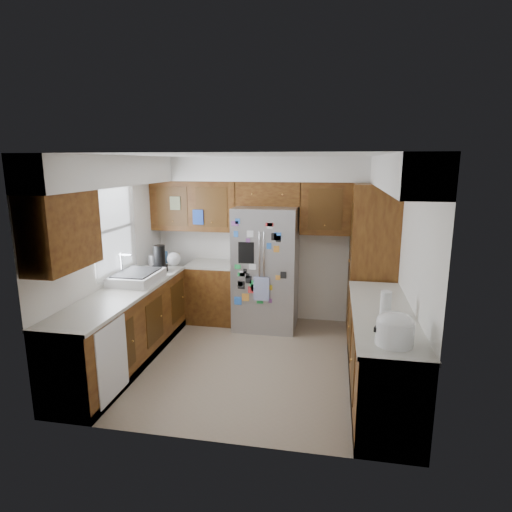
{
  "coord_description": "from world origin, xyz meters",
  "views": [
    {
      "loc": [
        0.97,
        -4.82,
        2.43
      ],
      "look_at": [
        0.01,
        0.35,
        1.27
      ],
      "focal_mm": 30.0,
      "sensor_mm": 36.0,
      "label": 1
    }
  ],
  "objects_px": {
    "paper_towel": "(386,303)",
    "rice_cooker": "(395,328)",
    "fridge": "(266,268)",
    "pantry": "(372,262)"
  },
  "relations": [
    {
      "from": "paper_towel",
      "to": "rice_cooker",
      "type": "bearing_deg",
      "value": -90.36
    },
    {
      "from": "rice_cooker",
      "to": "fridge",
      "type": "bearing_deg",
      "value": 120.96
    },
    {
      "from": "pantry",
      "to": "paper_towel",
      "type": "xyz_separation_m",
      "value": [
        0.0,
        -1.71,
        -0.03
      ]
    },
    {
      "from": "rice_cooker",
      "to": "paper_towel",
      "type": "bearing_deg",
      "value": 89.64
    },
    {
      "from": "rice_cooker",
      "to": "paper_towel",
      "type": "relative_size",
      "value": 1.33
    },
    {
      "from": "fridge",
      "to": "rice_cooker",
      "type": "relative_size",
      "value": 5.56
    },
    {
      "from": "pantry",
      "to": "rice_cooker",
      "type": "bearing_deg",
      "value": -90.01
    },
    {
      "from": "pantry",
      "to": "rice_cooker",
      "type": "distance_m",
      "value": 2.45
    },
    {
      "from": "rice_cooker",
      "to": "pantry",
      "type": "bearing_deg",
      "value": 89.99
    },
    {
      "from": "pantry",
      "to": "fridge",
      "type": "bearing_deg",
      "value": 177.95
    }
  ]
}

